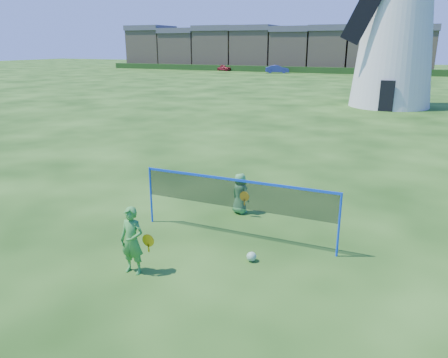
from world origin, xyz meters
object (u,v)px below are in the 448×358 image
at_px(badminton_net, 237,195).
at_px(car_left, 224,68).
at_px(car_right, 277,69).
at_px(player_girl, 132,241).
at_px(player_boy, 240,193).
at_px(windmill, 398,21).
at_px(play_ball, 251,257).

xyz_separation_m(badminton_net, car_left, (-29.35, 65.44, -0.58)).
xyz_separation_m(badminton_net, car_right, (-18.34, 62.93, -0.48)).
height_order(badminton_net, player_girl, badminton_net).
height_order(player_boy, car_left, player_boy).
bearing_deg(player_boy, car_left, -43.53).
bearing_deg(badminton_net, windmill, 86.23).
relative_size(windmill, player_girl, 12.66).
relative_size(player_girl, player_boy, 1.25).
height_order(player_boy, car_right, car_right).
bearing_deg(car_left, player_boy, -140.65).
bearing_deg(player_boy, badminton_net, 130.79).
xyz_separation_m(car_left, car_right, (11.01, -2.51, 0.10)).
bearing_deg(car_left, badminton_net, -140.78).
xyz_separation_m(player_girl, player_boy, (0.81, 4.07, -0.15)).
height_order(badminton_net, play_ball, badminton_net).
height_order(badminton_net, player_boy, badminton_net).
bearing_deg(windmill, car_right, 119.34).
distance_m(play_ball, car_left, 72.98).
xyz_separation_m(windmill, car_right, (-20.13, 35.81, -5.69)).
height_order(play_ball, car_left, car_left).
bearing_deg(play_ball, windmill, 87.96).
bearing_deg(player_boy, player_girl, 100.97).
height_order(badminton_net, car_right, badminton_net).
height_order(player_girl, play_ball, player_girl).
relative_size(car_left, car_right, 0.82).
bearing_deg(play_ball, car_left, 114.39).
bearing_deg(player_girl, car_left, 110.82).
bearing_deg(badminton_net, player_boy, 108.61).
bearing_deg(play_ball, player_boy, 116.93).
height_order(player_girl, car_right, player_girl).
xyz_separation_m(windmill, player_girl, (-3.13, -29.62, -5.61)).
bearing_deg(windmill, player_boy, -95.20).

